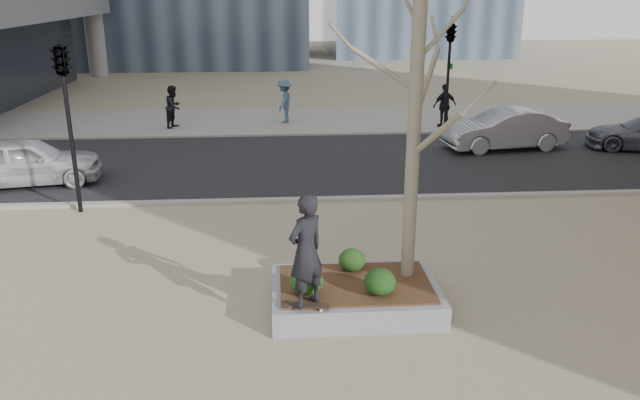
{
  "coord_description": "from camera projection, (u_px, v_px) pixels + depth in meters",
  "views": [
    {
      "loc": [
        -0.34,
        -10.07,
        5.52
      ],
      "look_at": [
        0.5,
        2.0,
        1.4
      ],
      "focal_mm": 35.0,
      "sensor_mm": 36.0,
      "label": 1
    }
  ],
  "objects": [
    {
      "name": "pedestrian_b",
      "position": [
        284.0,
        101.0,
        26.6
      ],
      "size": [
        0.99,
        1.33,
        1.83
      ],
      "primitive_type": "imported",
      "rotation": [
        0.0,
        0.0,
        4.42
      ],
      "color": "#3D566D",
      "rests_on": "far_sidewalk"
    },
    {
      "name": "police_car",
      "position": [
        27.0,
        161.0,
        18.18
      ],
      "size": [
        4.36,
        2.38,
        1.41
      ],
      "primitive_type": "imported",
      "rotation": [
        0.0,
        0.0,
        1.75
      ],
      "color": "silver",
      "rests_on": "street"
    },
    {
      "name": "ground",
      "position": [
        300.0,
        309.0,
        11.31
      ],
      "size": [
        120.0,
        120.0,
        0.0
      ],
      "primitive_type": "plane",
      "color": "gray",
      "rests_on": "ground"
    },
    {
      "name": "pedestrian_c",
      "position": [
        445.0,
        106.0,
        25.75
      ],
      "size": [
        1.12,
        0.7,
        1.78
      ],
      "primitive_type": "imported",
      "rotation": [
        0.0,
        0.0,
        3.41
      ],
      "color": "black",
      "rests_on": "far_sidewalk"
    },
    {
      "name": "shrub_right",
      "position": [
        380.0,
        282.0,
        10.73
      ],
      "size": [
        0.55,
        0.55,
        0.47
      ],
      "primitive_type": "ellipsoid",
      "color": "black",
      "rests_on": "planter_mulch"
    },
    {
      "name": "far_sidewalk",
      "position": [
        285.0,
        120.0,
        27.36
      ],
      "size": [
        60.0,
        6.0,
        0.02
      ],
      "primitive_type": "cube",
      "color": "gray",
      "rests_on": "ground"
    },
    {
      "name": "skateboard",
      "position": [
        306.0,
        306.0,
        10.4
      ],
      "size": [
        0.8,
        0.35,
        0.08
      ],
      "primitive_type": null,
      "rotation": [
        0.0,
        0.0,
        -0.19
      ],
      "color": "black",
      "rests_on": "planter"
    },
    {
      "name": "planter_mulch",
      "position": [
        355.0,
        284.0,
        11.23
      ],
      "size": [
        2.7,
        1.7,
        0.04
      ],
      "primitive_type": "cube",
      "color": "#382314",
      "rests_on": "planter"
    },
    {
      "name": "pedestrian_a",
      "position": [
        174.0,
        107.0,
        25.66
      ],
      "size": [
        0.91,
        1.02,
        1.73
      ],
      "primitive_type": "imported",
      "rotation": [
        0.0,
        0.0,
        1.22
      ],
      "color": "black",
      "rests_on": "far_sidewalk"
    },
    {
      "name": "traffic_light_near",
      "position": [
        70.0,
        127.0,
        15.51
      ],
      "size": [
        0.6,
        2.48,
        4.5
      ],
      "primitive_type": null,
      "color": "black",
      "rests_on": "ground"
    },
    {
      "name": "sycamore_tree",
      "position": [
        416.0,
        96.0,
        10.5
      ],
      "size": [
        2.8,
        2.8,
        6.6
      ],
      "primitive_type": null,
      "color": "gray",
      "rests_on": "planter_mulch"
    },
    {
      "name": "traffic_light_far",
      "position": [
        448.0,
        75.0,
        24.8
      ],
      "size": [
        0.6,
        2.48,
        4.5
      ],
      "primitive_type": null,
      "color": "black",
      "rests_on": "ground"
    },
    {
      "name": "skateboarder",
      "position": [
        306.0,
        251.0,
        10.07
      ],
      "size": [
        0.84,
        0.81,
        1.94
      ],
      "primitive_type": "imported",
      "rotation": [
        0.0,
        0.0,
        3.85
      ],
      "color": "black",
      "rests_on": "skateboard"
    },
    {
      "name": "shrub_middle",
      "position": [
        352.0,
        260.0,
        11.64
      ],
      "size": [
        0.51,
        0.51,
        0.43
      ],
      "primitive_type": "ellipsoid",
      "color": "#183510",
      "rests_on": "planter_mulch"
    },
    {
      "name": "street",
      "position": [
        288.0,
        163.0,
        20.75
      ],
      "size": [
        60.0,
        8.0,
        0.02
      ],
      "primitive_type": "cube",
      "color": "black",
      "rests_on": "ground"
    },
    {
      "name": "shrub_left",
      "position": [
        306.0,
        281.0,
        10.75
      ],
      "size": [
        0.58,
        0.58,
        0.5
      ],
      "primitive_type": "ellipsoid",
      "color": "#163711",
      "rests_on": "planter_mulch"
    },
    {
      "name": "car_silver",
      "position": [
        504.0,
        129.0,
        22.25
      ],
      "size": [
        4.49,
        2.09,
        1.43
      ],
      "primitive_type": "imported",
      "rotation": [
        0.0,
        0.0,
        4.85
      ],
      "color": "#9C9EA4",
      "rests_on": "street"
    },
    {
      "name": "planter",
      "position": [
        355.0,
        296.0,
        11.3
      ],
      "size": [
        3.0,
        2.0,
        0.45
      ],
      "primitive_type": "cube",
      "color": "gray",
      "rests_on": "ground"
    }
  ]
}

